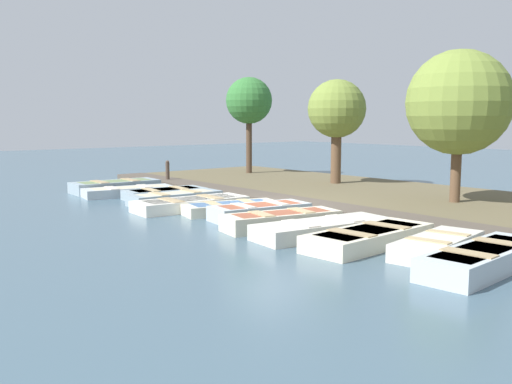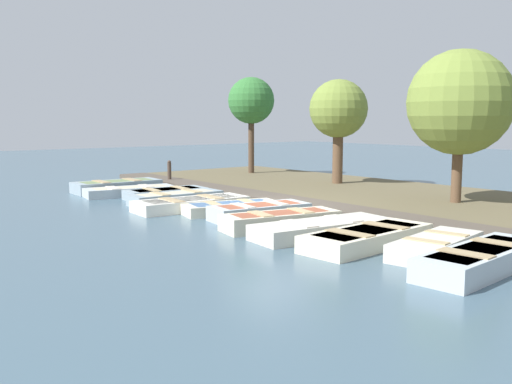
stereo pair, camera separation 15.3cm
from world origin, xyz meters
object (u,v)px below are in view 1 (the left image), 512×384
at_px(rowboat_6, 260,211).
at_px(rowboat_10, 438,245).
at_px(rowboat_2, 165,193).
at_px(rowboat_11, 484,258).
at_px(rowboat_0, 115,186).
at_px(rowboat_3, 175,198).
at_px(rowboat_4, 191,204).
at_px(park_tree_center, 459,103).
at_px(rowboat_7, 282,220).
at_px(rowboat_5, 231,208).
at_px(rowboat_8, 323,228).
at_px(rowboat_9, 369,237).
at_px(rowboat_1, 129,191).
at_px(park_tree_far_left, 249,101).
at_px(park_tree_left, 337,110).
at_px(mooring_post_near, 168,173).

height_order(rowboat_6, rowboat_10, rowboat_6).
distance_m(rowboat_2, rowboat_11, 12.03).
xyz_separation_m(rowboat_0, rowboat_3, (-0.14, 4.13, -0.03)).
relative_size(rowboat_4, park_tree_center, 0.74).
bearing_deg(rowboat_7, rowboat_10, 110.23).
bearing_deg(rowboat_5, rowboat_4, -52.90).
relative_size(rowboat_0, park_tree_center, 0.68).
height_order(rowboat_8, rowboat_9, rowboat_9).
distance_m(rowboat_1, rowboat_3, 2.78).
xyz_separation_m(rowboat_2, park_tree_center, (-6.00, 7.49, 3.06)).
bearing_deg(rowboat_10, rowboat_0, -97.78).
height_order(rowboat_1, rowboat_8, rowboat_8).
height_order(park_tree_far_left, park_tree_center, park_tree_center).
xyz_separation_m(rowboat_10, park_tree_left, (-7.04, -9.33, 2.91)).
bearing_deg(park_tree_center, rowboat_11, 35.38).
height_order(rowboat_7, rowboat_9, rowboat_7).
bearing_deg(rowboat_3, rowboat_8, 91.22).
bearing_deg(rowboat_0, rowboat_10, 94.75).
bearing_deg(rowboat_3, rowboat_4, 80.01).
relative_size(rowboat_5, rowboat_7, 0.96).
relative_size(rowboat_3, mooring_post_near, 3.00).
bearing_deg(rowboat_4, rowboat_11, 95.82).
height_order(rowboat_9, mooring_post_near, mooring_post_near).
distance_m(rowboat_0, rowboat_8, 10.87).
xyz_separation_m(rowboat_3, rowboat_10, (-0.41, 9.50, 0.00)).
xyz_separation_m(rowboat_5, rowboat_9, (0.31, 5.41, 0.03)).
xyz_separation_m(rowboat_2, park_tree_far_left, (-7.16, -4.29, 3.41)).
distance_m(rowboat_8, park_tree_far_left, 14.87).
bearing_deg(rowboat_10, rowboat_9, -82.20).
xyz_separation_m(rowboat_10, park_tree_center, (-5.96, -3.30, 3.04)).
height_order(rowboat_5, rowboat_9, rowboat_9).
xyz_separation_m(rowboat_6, park_tree_left, (-7.19, -3.87, 2.88)).
xyz_separation_m(rowboat_6, rowboat_8, (0.33, 2.71, -0.03)).
distance_m(rowboat_1, rowboat_6, 6.81).
distance_m(rowboat_3, park_tree_left, 7.99).
relative_size(rowboat_2, rowboat_11, 0.85).
height_order(rowboat_9, rowboat_10, rowboat_9).
xyz_separation_m(rowboat_8, park_tree_far_left, (-7.60, -12.32, 3.39)).
relative_size(rowboat_2, park_tree_center, 0.59).
height_order(rowboat_4, rowboat_6, rowboat_6).
distance_m(rowboat_9, park_tree_center, 7.35).
height_order(rowboat_2, park_tree_far_left, park_tree_far_left).
distance_m(park_tree_left, park_tree_center, 6.13).
relative_size(rowboat_0, mooring_post_near, 3.19).
xyz_separation_m(rowboat_0, rowboat_11, (-0.13, 14.85, 0.01)).
relative_size(rowboat_3, rowboat_4, 0.87).
height_order(rowboat_0, rowboat_8, rowboat_0).
relative_size(rowboat_0, rowboat_9, 0.97).
bearing_deg(rowboat_2, rowboat_5, 92.97).
bearing_deg(rowboat_7, park_tree_center, -174.88).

